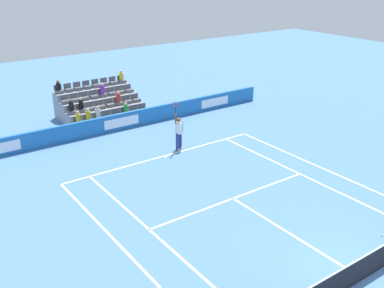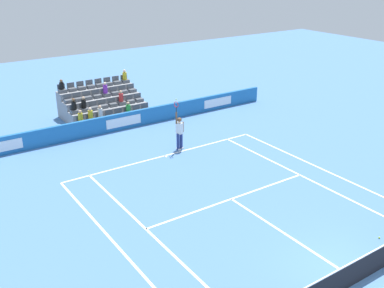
{
  "view_description": "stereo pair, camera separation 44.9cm",
  "coord_description": "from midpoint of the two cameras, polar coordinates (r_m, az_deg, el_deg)",
  "views": [
    {
      "loc": [
        11.2,
        6.35,
        9.43
      ],
      "look_at": [
        -0.56,
        -10.2,
        1.1
      ],
      "focal_mm": 42.35,
      "sensor_mm": 36.0,
      "label": 1
    },
    {
      "loc": [
        10.83,
        6.61,
        9.43
      ],
      "look_at": [
        -0.56,
        -10.2,
        1.1
      ],
      "focal_mm": 42.35,
      "sensor_mm": 36.0,
      "label": 2
    }
  ],
  "objects": [
    {
      "name": "line_centre_service",
      "position": [
        17.43,
        12.45,
        -11.03
      ],
      "size": [
        0.1,
        6.4,
        0.01
      ],
      "primitive_type": "cube",
      "color": "white",
      "rests_on": "ground"
    },
    {
      "name": "loose_tennis_ball",
      "position": [
        18.21,
        23.19,
        -10.8
      ],
      "size": [
        0.07,
        0.07,
        0.07
      ],
      "primitive_type": "sphere",
      "color": "#D1E533",
      "rests_on": "ground"
    },
    {
      "name": "line_service",
      "position": [
        19.39,
        5.65,
        -6.9
      ],
      "size": [
        8.23,
        0.1,
        0.01
      ],
      "primitive_type": "cube",
      "color": "white",
      "rests_on": "ground"
    },
    {
      "name": "line_centre_mark",
      "position": [
        23.32,
        -2.78,
        -1.56
      ],
      "size": [
        0.1,
        0.2,
        0.01
      ],
      "primitive_type": "cube",
      "color": "white",
      "rests_on": "ground"
    },
    {
      "name": "sponsor_barrier",
      "position": [
        27.16,
        -8.21,
        2.87
      ],
      "size": [
        20.96,
        0.22,
        1.0
      ],
      "color": "#1E66AD",
      "rests_on": "ground"
    },
    {
      "name": "line_baseline",
      "position": [
        23.4,
        -2.9,
        -1.48
      ],
      "size": [
        10.97,
        0.1,
        0.01
      ],
      "primitive_type": "cube",
      "color": "white",
      "rests_on": "ground"
    },
    {
      "name": "tennis_net",
      "position": [
        15.59,
        21.29,
        -14.44
      ],
      "size": [
        11.97,
        0.1,
        1.07
      ],
      "color": "#33383D",
      "rests_on": "ground"
    },
    {
      "name": "line_doubles_sideline_right",
      "position": [
        22.7,
        17.17,
        -3.29
      ],
      "size": [
        0.1,
        11.89,
        0.01
      ],
      "primitive_type": "cube",
      "color": "white",
      "rests_on": "ground"
    },
    {
      "name": "ground_plane",
      "position": [
        15.88,
        21.04,
        -15.87
      ],
      "size": [
        80.0,
        80.0,
        0.0
      ],
      "primitive_type": "plane",
      "color": "#4C7AB2"
    },
    {
      "name": "line_singles_sideline_right",
      "position": [
        21.73,
        14.86,
        -4.21
      ],
      "size": [
        0.1,
        11.89,
        0.01
      ],
      "primitive_type": "cube",
      "color": "white",
      "rests_on": "ground"
    },
    {
      "name": "line_singles_sideline_left",
      "position": [
        17.05,
        -4.31,
        -11.32
      ],
      "size": [
        0.1,
        11.89,
        0.01
      ],
      "primitive_type": "cube",
      "color": "white",
      "rests_on": "ground"
    },
    {
      "name": "line_doubles_sideline_left",
      "position": [
        16.55,
        -8.52,
        -12.7
      ],
      "size": [
        0.1,
        11.89,
        0.01
      ],
      "primitive_type": "cube",
      "color": "white",
      "rests_on": "ground"
    },
    {
      "name": "tennis_player",
      "position": [
        23.82,
        -1.05,
        1.55
      ],
      "size": [
        0.54,
        0.41,
        2.85
      ],
      "color": "navy",
      "rests_on": "ground"
    },
    {
      "name": "stadium_stand",
      "position": [
        29.64,
        -10.79,
        4.74
      ],
      "size": [
        4.96,
        3.8,
        2.57
      ],
      "color": "gray",
      "rests_on": "ground"
    }
  ]
}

